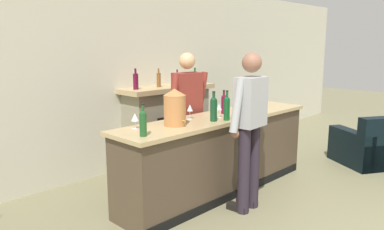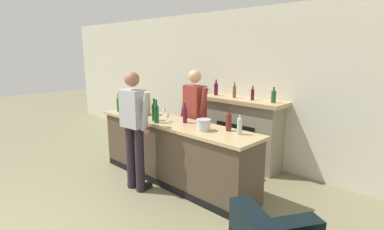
{
  "view_description": "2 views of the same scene",
  "coord_description": "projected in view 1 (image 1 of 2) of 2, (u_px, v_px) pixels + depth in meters",
  "views": [
    {
      "loc": [
        -3.53,
        -0.49,
        1.83
      ],
      "look_at": [
        -0.18,
        2.79,
        0.94
      ],
      "focal_mm": 35.0,
      "sensor_mm": 36.0,
      "label": 1
    },
    {
      "loc": [
        3.2,
        -0.57,
        2.03
      ],
      "look_at": [
        0.08,
        2.65,
        1.06
      ],
      "focal_mm": 28.0,
      "sensor_mm": 36.0,
      "label": 2
    }
  ],
  "objects": [
    {
      "name": "person_bartender",
      "position": [
        187.0,
        112.0,
        4.9
      ],
      "size": [
        0.65,
        0.34,
        1.73
      ],
      "color": "black",
      "rests_on": "ground_plane"
    },
    {
      "name": "bar_counter",
      "position": [
        219.0,
        154.0,
        4.66
      ],
      "size": [
        2.94,
        0.66,
        0.96
      ],
      "color": "#4A3C2C",
      "rests_on": "ground_plane"
    },
    {
      "name": "wine_bottle_cabernet_heavy",
      "position": [
        214.0,
        108.0,
        4.25
      ],
      "size": [
        0.08,
        0.08,
        0.34
      ],
      "color": "#144325",
      "rests_on": "bar_counter"
    },
    {
      "name": "wine_bottle_burgundy_dark",
      "position": [
        224.0,
        103.0,
        4.72
      ],
      "size": [
        0.07,
        0.07,
        0.3
      ],
      "color": "#5A1029",
      "rests_on": "bar_counter"
    },
    {
      "name": "wine_glass_back_row",
      "position": [
        219.0,
        108.0,
        4.46
      ],
      "size": [
        0.07,
        0.07,
        0.17
      ],
      "color": "silver",
      "rests_on": "bar_counter"
    },
    {
      "name": "wine_bottle_riesling_slim",
      "position": [
        253.0,
        96.0,
        5.31
      ],
      "size": [
        0.08,
        0.08,
        0.31
      ],
      "color": "maroon",
      "rests_on": "bar_counter"
    },
    {
      "name": "wine_glass_front_left",
      "position": [
        135.0,
        118.0,
        3.88
      ],
      "size": [
        0.08,
        0.08,
        0.16
      ],
      "color": "silver",
      "rests_on": "bar_counter"
    },
    {
      "name": "wine_glass_front_right",
      "position": [
        190.0,
        108.0,
        4.38
      ],
      "size": [
        0.07,
        0.07,
        0.17
      ],
      "color": "silver",
      "rests_on": "bar_counter"
    },
    {
      "name": "wine_bottle_port_short",
      "position": [
        143.0,
        122.0,
        3.55
      ],
      "size": [
        0.07,
        0.07,
        0.31
      ],
      "color": "#1E4F23",
      "rests_on": "bar_counter"
    },
    {
      "name": "wine_bottle_rose_blush",
      "position": [
        264.0,
        96.0,
        5.43
      ],
      "size": [
        0.07,
        0.07,
        0.28
      ],
      "color": "#A7BDB6",
      "rests_on": "bar_counter"
    },
    {
      "name": "person_customer",
      "position": [
        250.0,
        125.0,
        4.04
      ],
      "size": [
        0.66,
        0.32,
        1.75
      ],
      "color": "#28202B",
      "rests_on": "ground_plane"
    },
    {
      "name": "fireplace_stone",
      "position": [
        168.0,
        124.0,
        5.8
      ],
      "size": [
        1.57,
        0.52,
        1.5
      ],
      "color": "gray",
      "rests_on": "ground_plane"
    },
    {
      "name": "armchair_black",
      "position": [
        373.0,
        148.0,
        5.73
      ],
      "size": [
        1.21,
        1.19,
        0.8
      ],
      "color": "black",
      "rests_on": "ground_plane"
    },
    {
      "name": "copper_dispenser",
      "position": [
        175.0,
        107.0,
        4.01
      ],
      "size": [
        0.24,
        0.28,
        0.4
      ],
      "color": "#C27C44",
      "rests_on": "bar_counter"
    },
    {
      "name": "ice_bucket_steel",
      "position": [
        256.0,
        104.0,
        4.99
      ],
      "size": [
        0.2,
        0.2,
        0.16
      ],
      "color": "silver",
      "rests_on": "bar_counter"
    },
    {
      "name": "wine_bottle_merlot_tall",
      "position": [
        227.0,
        107.0,
        4.3
      ],
      "size": [
        0.07,
        0.07,
        0.35
      ],
      "color": "#155527",
      "rests_on": "bar_counter"
    },
    {
      "name": "wall_back_panel",
      "position": [
        143.0,
        75.0,
        5.66
      ],
      "size": [
        12.0,
        0.07,
        2.75
      ],
      "color": "beige",
      "rests_on": "ground_plane"
    }
  ]
}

